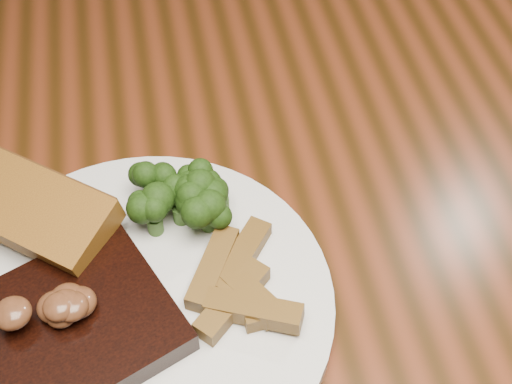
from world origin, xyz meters
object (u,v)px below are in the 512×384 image
dining_table (257,284)px  steak (57,336)px  garlic_bread (45,228)px  potato_wedges (230,282)px  chair_far (320,43)px  plate (141,307)px

dining_table → steak: bearing=-152.2°
dining_table → garlic_bread: 0.21m
steak → potato_wedges: size_ratio=1.75×
dining_table → chair_far: size_ratio=1.92×
steak → plate: bearing=-2.2°
garlic_bread → plate: bearing=-9.4°
steak → garlic_bread: 0.10m
dining_table → potato_wedges: size_ratio=16.45×
steak → chair_far: bearing=36.6°
steak → potato_wedges: (0.13, 0.02, -0.00)m
dining_table → chair_far: 0.67m
steak → garlic_bread: size_ratio=1.41×
plate → potato_wedges: 0.07m
dining_table → chair_far: bearing=69.1°
steak → potato_wedges: bearing=-13.4°
plate → garlic_bread: (-0.07, 0.08, 0.02)m
dining_table → steak: (-0.17, -0.09, 0.12)m
potato_wedges → chair_far: bearing=68.4°
steak → garlic_bread: bearing=71.3°
garlic_bread → potato_wedges: bearing=9.4°
dining_table → plate: plate is taller
dining_table → plate: (-0.11, -0.06, 0.10)m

